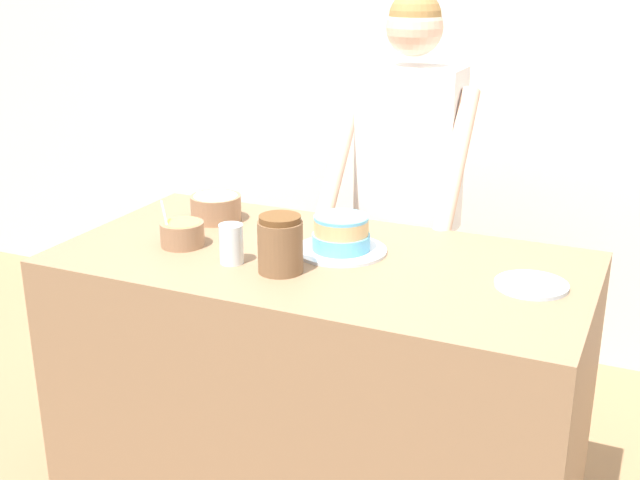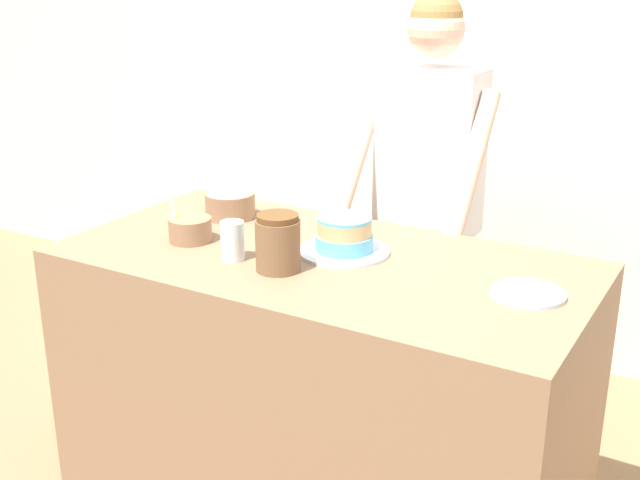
{
  "view_description": "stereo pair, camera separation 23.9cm",
  "coord_description": "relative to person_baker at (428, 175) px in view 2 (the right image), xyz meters",
  "views": [
    {
      "loc": [
        0.94,
        -1.69,
        1.79
      ],
      "look_at": [
        0.02,
        0.37,
        1.0
      ],
      "focal_mm": 45.0,
      "sensor_mm": 36.0,
      "label": 1
    },
    {
      "loc": [
        1.16,
        -1.58,
        1.79
      ],
      "look_at": [
        0.02,
        0.37,
        1.0
      ],
      "focal_mm": 45.0,
      "sensor_mm": 36.0,
      "label": 2
    }
  ],
  "objects": [
    {
      "name": "person_baker",
      "position": [
        0.0,
        0.0,
        0.0
      ],
      "size": [
        0.5,
        0.46,
        1.7
      ],
      "color": "#2D2D38",
      "rests_on": "ground_plane"
    },
    {
      "name": "frosting_bowl_yellow",
      "position": [
        -0.48,
        -0.8,
        -0.06
      ],
      "size": [
        0.14,
        0.14,
        0.15
      ],
      "color": "#936B4C",
      "rests_on": "counter"
    },
    {
      "name": "counter",
      "position": [
        -0.04,
        -0.71,
        -0.57
      ],
      "size": [
        1.62,
        0.82,
        0.94
      ],
      "color": "#8C6B4C",
      "rests_on": "ground_plane"
    },
    {
      "name": "ceramic_plate",
      "position": [
        0.59,
        -0.69,
        -0.1
      ],
      "size": [
        0.2,
        0.2,
        0.01
      ],
      "color": "silver",
      "rests_on": "counter"
    },
    {
      "name": "cake",
      "position": [
        -0.0,
        -0.65,
        -0.05
      ],
      "size": [
        0.29,
        0.29,
        0.12
      ],
      "color": "silver",
      "rests_on": "counter"
    },
    {
      "name": "stoneware_jar",
      "position": [
        -0.1,
        -0.87,
        -0.02
      ],
      "size": [
        0.13,
        0.13,
        0.17
      ],
      "color": "brown",
      "rests_on": "counter"
    },
    {
      "name": "frosting_bowl_white",
      "position": [
        -0.52,
        -0.53,
        -0.05
      ],
      "size": [
        0.17,
        0.17,
        0.16
      ],
      "color": "#936B4C",
      "rests_on": "counter"
    },
    {
      "name": "drinking_glass",
      "position": [
        -0.26,
        -0.87,
        -0.04
      ],
      "size": [
        0.07,
        0.07,
        0.12
      ],
      "color": "silver",
      "rests_on": "counter"
    },
    {
      "name": "wall_back",
      "position": [
        -0.04,
        0.82,
        0.26
      ],
      "size": [
        10.0,
        0.05,
        2.6
      ],
      "color": "silver",
      "rests_on": "ground_plane"
    }
  ]
}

